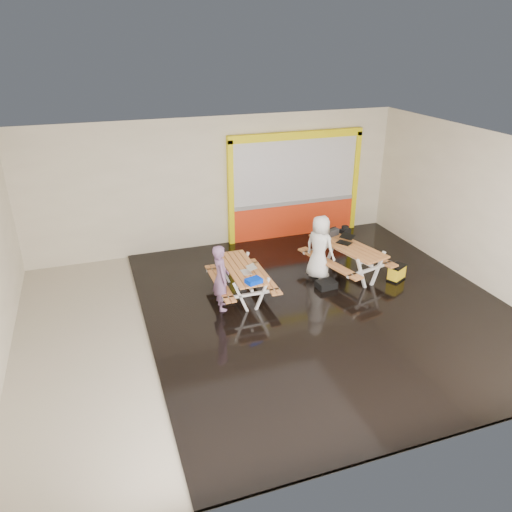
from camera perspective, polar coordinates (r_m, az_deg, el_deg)
name	(u,v)px	position (r m, az deg, el deg)	size (l,w,h in m)	color
room	(271,239)	(9.44, 1.79, 2.00)	(10.02, 8.02, 3.52)	#C0B6A2
deck	(324,306)	(10.67, 7.99, -5.75)	(7.50, 7.98, 0.05)	black
kiosk	(295,188)	(13.76, 4.57, 7.91)	(3.88, 0.16, 3.00)	#EF3915
picnic_table_left	(242,274)	(10.69, -1.70, -2.16)	(1.25, 1.82, 0.73)	#CB7F41
picnic_table_right	(347,252)	(11.82, 10.57, 0.44)	(1.84, 2.31, 0.81)	#CB7F41
person_left	(221,278)	(10.13, -4.13, -2.54)	(0.53, 0.34, 1.44)	slate
person_right	(320,247)	(11.42, 7.46, 1.02)	(0.75, 0.49, 1.53)	white
laptop_left	(248,270)	(10.39, -0.93, -1.68)	(0.31, 0.28, 0.13)	silver
laptop_right	(345,240)	(11.86, 10.38, 1.80)	(0.49, 0.48, 0.16)	black
blue_pouch	(254,281)	(9.95, -0.27, -2.92)	(0.32, 0.22, 0.09)	#002ED5
toolbox	(332,232)	(12.21, 8.83, 2.75)	(0.40, 0.30, 0.21)	black
backpack	(345,235)	(12.51, 10.31, 2.43)	(0.33, 0.27, 0.47)	black
dark_case	(326,284)	(11.30, 8.20, -3.31)	(0.44, 0.33, 0.16)	black
fluke_bag	(397,273)	(11.98, 16.11, -1.89)	(0.51, 0.45, 0.37)	black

